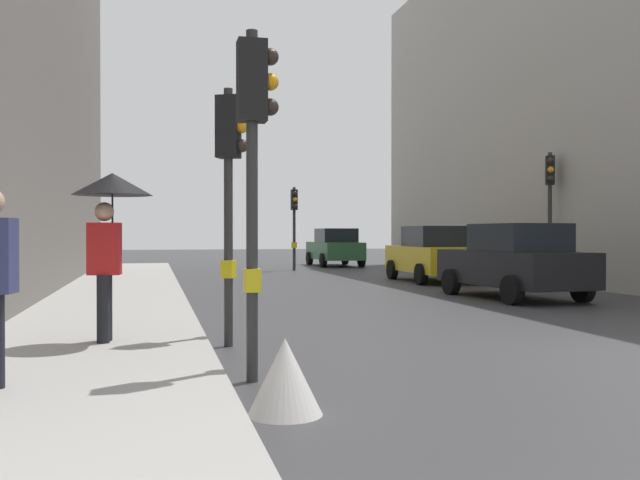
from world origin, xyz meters
TOP-DOWN VIEW (x-y plane):
  - sidewalk_kerb at (-6.89, 6.00)m, footprint 2.93×40.00m
  - traffic_light_far_median at (-0.45, 21.15)m, footprint 0.25×0.43m
  - traffic_light_mid_street at (5.12, 11.09)m, footprint 0.34×0.45m
  - traffic_light_near_right at (-5.11, 2.31)m, footprint 0.45×0.34m
  - traffic_light_near_left at (-5.11, 0.00)m, footprint 0.43×0.24m
  - car_dark_suv at (2.15, 7.78)m, footprint 2.27×4.33m
  - car_green_estate at (2.21, 24.71)m, footprint 2.06×4.22m
  - car_yellow_taxi at (2.55, 13.62)m, footprint 2.07×4.23m
  - pedestrian_with_umbrella at (-6.65, 2.06)m, footprint 1.00×1.00m
  - warning_sign_triangle at (-5.04, -1.38)m, footprint 0.64×0.64m

SIDE VIEW (x-z plane):
  - sidewalk_kerb at x=-6.89m, z-range 0.00..0.16m
  - warning_sign_triangle at x=-5.04m, z-range 0.00..0.65m
  - car_dark_suv at x=2.15m, z-range 0.00..1.76m
  - car_green_estate at x=2.21m, z-range 0.00..1.76m
  - car_yellow_taxi at x=2.55m, z-range 0.00..1.76m
  - pedestrian_with_umbrella at x=-6.65m, z-range 0.77..2.91m
  - traffic_light_far_median at x=-0.45m, z-range 0.65..4.09m
  - traffic_light_near_right at x=-5.11m, z-range 0.66..4.16m
  - traffic_light_near_left at x=-5.11m, z-range 0.69..4.31m
  - traffic_light_mid_street at x=5.12m, z-range 0.74..4.63m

